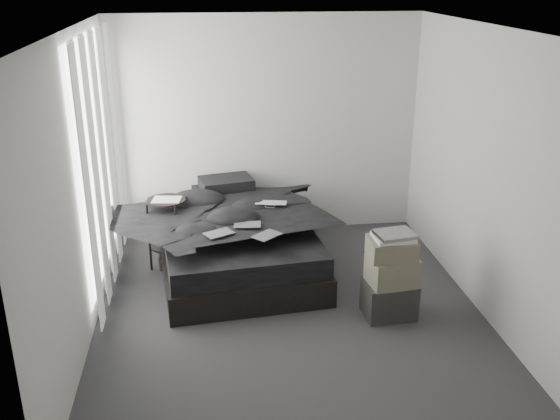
{
  "coord_description": "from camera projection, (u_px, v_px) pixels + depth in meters",
  "views": [
    {
      "loc": [
        -0.73,
        -5.08,
        3.05
      ],
      "look_at": [
        0.0,
        0.8,
        0.75
      ],
      "focal_mm": 40.0,
      "sensor_mm": 36.0,
      "label": 1
    }
  ],
  "objects": [
    {
      "name": "pillow_lower",
      "position": [
        220.0,
        194.0,
        7.3
      ],
      "size": [
        0.67,
        0.49,
        0.14
      ],
      "primitive_type": "cube",
      "rotation": [
        0.0,
        0.0,
        0.11
      ],
      "color": "black",
      "rests_on": "mattress"
    },
    {
      "name": "wall_left",
      "position": [
        78.0,
        193.0,
        5.21
      ],
      "size": [
        0.01,
        4.2,
        2.6
      ],
      "primitive_type": "cube",
      "color": "silver",
      "rests_on": "ground"
    },
    {
      "name": "duvet",
      "position": [
        237.0,
        217.0,
        6.51
      ],
      "size": [
        1.73,
        1.94,
        0.24
      ],
      "primitive_type": "imported",
      "rotation": [
        0.0,
        0.0,
        0.11
      ],
      "color": "black",
      "rests_on": "mattress"
    },
    {
      "name": "pillow_upper",
      "position": [
        226.0,
        183.0,
        7.25
      ],
      "size": [
        0.66,
        0.52,
        0.13
      ],
      "primitive_type": "cube",
      "rotation": [
        0.0,
        0.0,
        0.21
      ],
      "color": "black",
      "rests_on": "pillow_lower"
    },
    {
      "name": "bed",
      "position": [
        237.0,
        257.0,
        6.73
      ],
      "size": [
        1.8,
        2.25,
        0.28
      ],
      "primitive_type": "cube",
      "rotation": [
        0.0,
        0.0,
        0.11
      ],
      "color": "black",
      "rests_on": "floor"
    },
    {
      "name": "art_book_white",
      "position": [
        393.0,
        237.0,
        5.59
      ],
      "size": [
        0.36,
        0.3,
        0.04
      ],
      "primitive_type": "cube",
      "rotation": [
        0.0,
        0.0,
        0.05
      ],
      "color": "silver",
      "rests_on": "box_upper"
    },
    {
      "name": "wall_front",
      "position": [
        344.0,
        304.0,
        3.47
      ],
      "size": [
        3.6,
        0.01,
        2.6
      ],
      "primitive_type": "cube",
      "color": "silver",
      "rests_on": "ground"
    },
    {
      "name": "curtain_left",
      "position": [
        102.0,
        163.0,
        6.06
      ],
      "size": [
        0.06,
        2.12,
        2.48
      ],
      "primitive_type": "cube",
      "color": "white",
      "rests_on": "wall_left"
    },
    {
      "name": "laptop",
      "position": [
        271.0,
        198.0,
        6.63
      ],
      "size": [
        0.37,
        0.28,
        0.03
      ],
      "primitive_type": "imported",
      "rotation": [
        0.0,
        0.0,
        -0.21
      ],
      "color": "silver",
      "rests_on": "duvet"
    },
    {
      "name": "side_stand",
      "position": [
        168.0,
        233.0,
        6.74
      ],
      "size": [
        0.52,
        0.52,
        0.76
      ],
      "primitive_type": "cylinder",
      "rotation": [
        0.0,
        0.0,
        -0.32
      ],
      "color": "black",
      "rests_on": "floor"
    },
    {
      "name": "box_mid",
      "position": [
        393.0,
        270.0,
        5.7
      ],
      "size": [
        0.47,
        0.39,
        0.26
      ],
      "primitive_type": "cube",
      "rotation": [
        0.0,
        0.0,
        0.12
      ],
      "color": "#635F4E",
      "rests_on": "box_lower"
    },
    {
      "name": "papers",
      "position": [
        167.0,
        200.0,
        6.58
      ],
      "size": [
        0.32,
        0.26,
        0.02
      ],
      "primitive_type": "cube",
      "rotation": [
        0.0,
        0.0,
        -0.14
      ],
      "color": "white",
      "rests_on": "side_stand"
    },
    {
      "name": "art_book_snake",
      "position": [
        395.0,
        234.0,
        5.57
      ],
      "size": [
        0.38,
        0.32,
        0.03
      ],
      "primitive_type": "cube",
      "rotation": [
        0.0,
        0.0,
        0.15
      ],
      "color": "silver",
      "rests_on": "art_book_white"
    },
    {
      "name": "wall_right",
      "position": [
        489.0,
        176.0,
        5.62
      ],
      "size": [
        0.01,
        4.2,
        2.6
      ],
      "primitive_type": "cube",
      "color": "silver",
      "rests_on": "ground"
    },
    {
      "name": "floor",
      "position": [
        290.0,
        314.0,
        5.89
      ],
      "size": [
        3.6,
        4.2,
        0.01
      ],
      "primitive_type": "cube",
      "color": "#343336",
      "rests_on": "ground"
    },
    {
      "name": "floor_books",
      "position": [
        165.0,
        262.0,
        6.79
      ],
      "size": [
        0.14,
        0.19,
        0.13
      ],
      "primitive_type": "cube",
      "rotation": [
        0.0,
        0.0,
        0.04
      ],
      "color": "black",
      "rests_on": "floor"
    },
    {
      "name": "box_upper",
      "position": [
        392.0,
        248.0,
        5.63
      ],
      "size": [
        0.41,
        0.33,
        0.18
      ],
      "primitive_type": "cube",
      "rotation": [
        0.0,
        0.0,
        -0.0
      ],
      "color": "#635F4E",
      "rests_on": "box_mid"
    },
    {
      "name": "box_lower",
      "position": [
        389.0,
        299.0,
        5.82
      ],
      "size": [
        0.48,
        0.38,
        0.34
      ],
      "primitive_type": "cube",
      "rotation": [
        0.0,
        0.0,
        0.05
      ],
      "color": "black",
      "rests_on": "floor"
    },
    {
      "name": "mattress",
      "position": [
        236.0,
        235.0,
        6.64
      ],
      "size": [
        1.73,
        2.18,
        0.22
      ],
      "primitive_type": "cube",
      "rotation": [
        0.0,
        0.0,
        0.11
      ],
      "color": "black",
      "rests_on": "bed"
    },
    {
      "name": "wall_back",
      "position": [
        266.0,
        127.0,
        7.36
      ],
      "size": [
        3.6,
        0.01,
        2.6
      ],
      "primitive_type": "cube",
      "color": "silver",
      "rests_on": "ground"
    },
    {
      "name": "window_left",
      "position": [
        96.0,
        157.0,
        6.03
      ],
      "size": [
        0.02,
        2.0,
        2.3
      ],
      "primitive_type": "cube",
      "color": "white",
      "rests_on": "wall_left"
    },
    {
      "name": "ceiling",
      "position": [
        292.0,
        29.0,
        4.95
      ],
      "size": [
        3.6,
        4.2,
        0.01
      ],
      "primitive_type": "cube",
      "color": "white",
      "rests_on": "ground"
    },
    {
      "name": "comic_b",
      "position": [
        247.0,
        217.0,
        6.15
      ],
      "size": [
        0.28,
        0.2,
        0.01
      ],
      "primitive_type": "cube",
      "rotation": [
        0.0,
        0.0,
        -0.1
      ],
      "color": "black",
      "rests_on": "duvet"
    },
    {
      "name": "comic_c",
      "position": [
        267.0,
        227.0,
        5.9
      ],
      "size": [
        0.31,
        0.3,
        0.01
      ],
      "primitive_type": "cube",
      "rotation": [
        0.0,
        0.0,
        0.72
      ],
      "color": "black",
      "rests_on": "duvet"
    },
    {
      "name": "comic_a",
      "position": [
        219.0,
        226.0,
        5.95
      ],
      "size": [
        0.31,
        0.28,
        0.01
      ],
      "primitive_type": "cube",
      "rotation": [
        0.0,
        0.0,
        0.49
      ],
      "color": "black",
      "rests_on": "duvet"
    }
  ]
}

